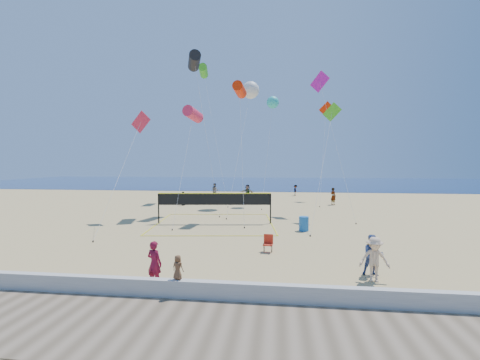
# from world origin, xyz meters

# --- Properties ---
(ground) EXTENTS (120.00, 120.00, 0.00)m
(ground) POSITION_xyz_m (0.00, 0.00, 0.00)
(ground) COLOR tan
(ground) RESTS_ON ground
(ocean) EXTENTS (140.00, 50.00, 0.03)m
(ocean) POSITION_xyz_m (0.00, 62.00, 0.01)
(ocean) COLOR navy
(ocean) RESTS_ON ground
(seawall) EXTENTS (32.00, 0.30, 0.60)m
(seawall) POSITION_xyz_m (0.00, -3.00, 0.30)
(seawall) COLOR silver
(seawall) RESTS_ON ground
(boardwalk) EXTENTS (32.00, 3.60, 0.03)m
(boardwalk) POSITION_xyz_m (0.00, -5.00, 0.01)
(boardwalk) COLOR #7B6853
(boardwalk) RESTS_ON ground
(woman) EXTENTS (0.70, 0.57, 1.67)m
(woman) POSITION_xyz_m (-1.79, -2.11, 0.83)
(woman) COLOR maroon
(woman) RESTS_ON ground
(toddler) EXTENTS (0.46, 0.36, 0.82)m
(toddler) POSITION_xyz_m (-0.63, -2.94, 1.01)
(toddler) COLOR brown
(toddler) RESTS_ON seawall
(bystander_a) EXTENTS (0.82, 0.65, 1.64)m
(bystander_a) POSITION_xyz_m (6.49, -0.01, 0.82)
(bystander_a) COLOR #334881
(bystander_a) RESTS_ON ground
(bystander_b) EXTENTS (1.17, 0.77, 1.71)m
(bystander_b) POSITION_xyz_m (6.36, -0.68, 0.85)
(bystander_b) COLOR #D7B38F
(bystander_b) RESTS_ON ground
(far_person_0) EXTENTS (0.69, 0.94, 1.48)m
(far_person_0) POSITION_xyz_m (-7.41, 19.82, 0.74)
(far_person_0) COLOR gray
(far_person_0) RESTS_ON ground
(far_person_1) EXTENTS (1.86, 1.15, 1.92)m
(far_person_1) POSITION_xyz_m (-1.04, 25.48, 0.96)
(far_person_1) COLOR gray
(far_person_1) RESTS_ON ground
(far_person_2) EXTENTS (0.76, 0.81, 1.86)m
(far_person_2) POSITION_xyz_m (8.61, 22.30, 0.93)
(far_person_2) COLOR gray
(far_person_2) RESTS_ON ground
(far_person_3) EXTENTS (1.11, 0.98, 1.92)m
(far_person_3) POSITION_xyz_m (-5.43, 27.35, 0.96)
(far_person_3) COLOR gray
(far_person_3) RESTS_ON ground
(far_person_4) EXTENTS (0.69, 1.03, 1.49)m
(far_person_4) POSITION_xyz_m (5.08, 31.93, 0.75)
(far_person_4) COLOR gray
(far_person_4) RESTS_ON ground
(camp_chair) EXTENTS (0.51, 0.63, 0.98)m
(camp_chair) POSITION_xyz_m (2.21, 2.92, 0.49)
(camp_chair) COLOR red
(camp_chair) RESTS_ON ground
(trash_barrel) EXTENTS (0.77, 0.77, 0.96)m
(trash_barrel) POSITION_xyz_m (4.40, 8.28, 0.48)
(trash_barrel) COLOR #1A60AE
(trash_barrel) RESTS_ON ground
(volleyball_net) EXTENTS (9.53, 9.40, 2.29)m
(volleyball_net) POSITION_xyz_m (-2.02, 10.18, 1.56)
(volleyball_net) COLOR black
(volleyball_net) RESTS_ON ground
(kite_0) EXTENTS (1.39, 8.43, 9.47)m
(kite_0) POSITION_xyz_m (-4.78, 14.51, 8.81)
(kite_0) COLOR #D5274A
(kite_0) RESTS_ON ground
(kite_1) EXTENTS (3.53, 3.47, 14.26)m
(kite_1) POSITION_xyz_m (-4.79, 15.03, 13.58)
(kite_1) COLOR black
(kite_1) RESTS_ON ground
(kite_2) EXTENTS (1.34, 4.96, 10.93)m
(kite_2) POSITION_xyz_m (-0.42, 12.57, 10.38)
(kite_2) COLOR red
(kite_2) RESTS_ON ground
(kite_3) EXTENTS (1.77, 7.84, 8.67)m
(kite_3) POSITION_xyz_m (-8.17, 10.94, 7.40)
(kite_3) COLOR red
(kite_3) RESTS_ON ground
(kite_4) EXTENTS (3.11, 7.51, 9.45)m
(kite_4) POSITION_xyz_m (6.86, 13.36, 8.10)
(kite_4) COLOR green
(kite_4) RESTS_ON ground
(kite_5) EXTENTS (2.88, 6.85, 13.00)m
(kite_5) POSITION_xyz_m (6.53, 17.10, 11.44)
(kite_5) COLOR #BC15A7
(kite_5) RESTS_ON ground
(kite_6) EXTENTS (2.15, 10.03, 13.15)m
(kite_6) POSITION_xyz_m (-0.28, 21.03, 12.24)
(kite_6) COLOR silver
(kite_6) RESTS_ON ground
(kite_7) EXTENTS (1.70, 5.66, 11.85)m
(kite_7) POSITION_xyz_m (2.03, 22.50, 11.18)
(kite_7) COLOR #2AB8B7
(kite_7) RESTS_ON ground
(kite_8) EXTENTS (4.76, 7.99, 16.39)m
(kite_8) POSITION_xyz_m (-6.44, 25.56, 15.72)
(kite_8) COLOR green
(kite_8) RESTS_ON ground
(kite_9) EXTENTS (2.53, 8.11, 12.23)m
(kite_9) POSITION_xyz_m (8.46, 27.76, 10.68)
(kite_9) COLOR red
(kite_9) RESTS_ON ground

